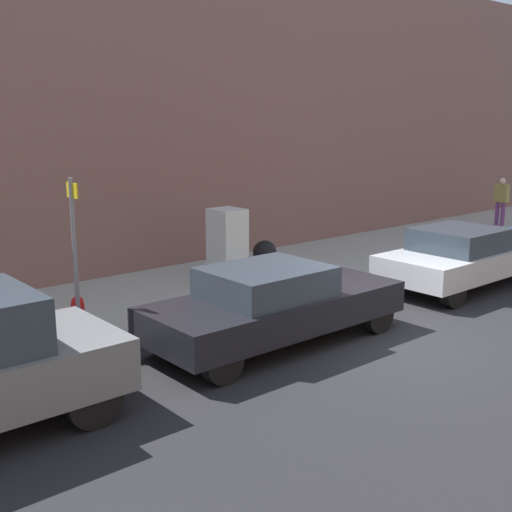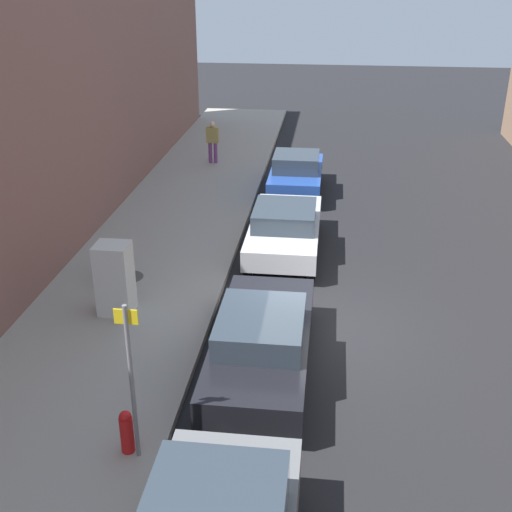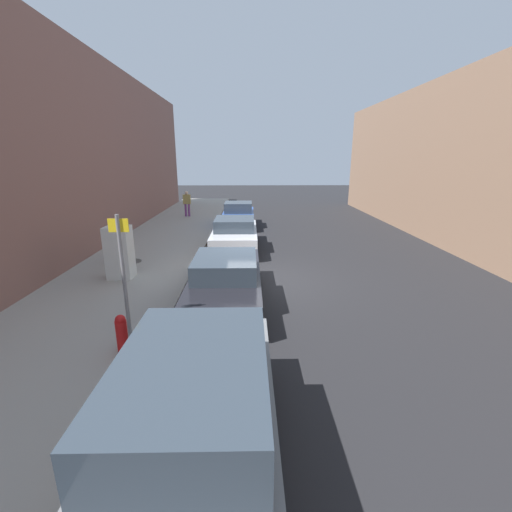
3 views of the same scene
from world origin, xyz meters
TOP-DOWN VIEW (x-y plane):
  - ground_plane at (0.00, 0.00)m, footprint 80.00×80.00m
  - sidewalk_slab at (-4.57, 0.00)m, footprint 4.27×44.00m
  - discarded_refrigerator at (-4.59, -0.07)m, footprint 0.74×0.67m
  - manhole_cover at (-4.85, 1.65)m, footprint 0.70×0.70m
  - street_sign_post at (-2.80, -4.55)m, footprint 0.36×0.07m
  - fire_hydrant at (-2.99, -4.47)m, footprint 0.22×0.22m
  - trash_bag at (-5.30, 1.68)m, footprint 0.61×0.61m
  - pedestrian_walking_far at (-4.55, 11.85)m, footprint 0.47×0.22m
  - parked_suv_gray at (-1.11, -7.24)m, footprint 1.88×4.62m
  - parked_sedan_dark at (-1.11, -1.77)m, footprint 1.84×4.72m
  - parked_sedan_silver at (-1.11, 4.01)m, footprint 1.87×4.41m
  - parked_hatchback_blue at (-1.11, 9.10)m, footprint 1.74×3.88m

SIDE VIEW (x-z plane):
  - ground_plane at x=0.00m, z-range 0.00..0.00m
  - sidewalk_slab at x=-4.57m, z-range 0.00..0.16m
  - manhole_cover at x=-4.85m, z-range 0.16..0.17m
  - trash_bag at x=-5.30m, z-range 0.16..0.77m
  - fire_hydrant at x=-2.99m, z-range 0.17..0.95m
  - parked_sedan_dark at x=-1.11m, z-range 0.02..1.41m
  - parked_hatchback_blue at x=-1.11m, z-range 0.01..1.44m
  - parked_sedan_silver at x=-1.11m, z-range 0.03..1.42m
  - parked_suv_gray at x=-1.11m, z-range 0.03..1.80m
  - discarded_refrigerator at x=-4.59m, z-range 0.16..1.82m
  - pedestrian_walking_far at x=-4.55m, z-range 0.28..1.92m
  - street_sign_post at x=-2.80m, z-range 0.32..3.07m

